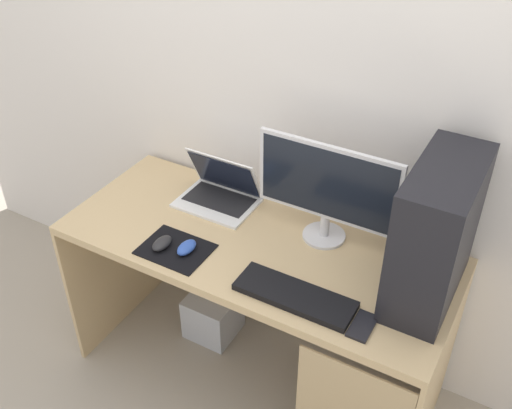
# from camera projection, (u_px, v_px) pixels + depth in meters

# --- Properties ---
(ground_plane) EXTENTS (8.00, 8.00, 0.00)m
(ground_plane) POSITION_uv_depth(u_px,v_px,m) (256.00, 373.00, 2.73)
(ground_plane) COLOR #9E9384
(wall_back) EXTENTS (4.00, 0.05, 2.60)m
(wall_back) POSITION_uv_depth(u_px,v_px,m) (304.00, 81.00, 2.23)
(wall_back) COLOR silver
(wall_back) RESTS_ON ground_plane
(desk) EXTENTS (1.53, 0.64, 0.77)m
(desk) POSITION_uv_depth(u_px,v_px,m) (259.00, 276.00, 2.35)
(desk) COLOR tan
(desk) RESTS_ON ground_plane
(pc_tower) EXTENTS (0.20, 0.45, 0.50)m
(pc_tower) POSITION_uv_depth(u_px,v_px,m) (436.00, 234.00, 1.92)
(pc_tower) COLOR black
(pc_tower) RESTS_ON desk
(monitor) EXTENTS (0.55, 0.17, 0.41)m
(monitor) POSITION_uv_depth(u_px,v_px,m) (327.00, 189.00, 2.17)
(monitor) COLOR silver
(monitor) RESTS_ON desk
(laptop) EXTENTS (0.32, 0.23, 0.21)m
(laptop) POSITION_uv_depth(u_px,v_px,m) (220.00, 192.00, 2.48)
(laptop) COLOR white
(laptop) RESTS_ON desk
(keyboard) EXTENTS (0.42, 0.14, 0.02)m
(keyboard) POSITION_uv_depth(u_px,v_px,m) (295.00, 296.00, 2.03)
(keyboard) COLOR black
(keyboard) RESTS_ON desk
(mousepad) EXTENTS (0.26, 0.20, 0.00)m
(mousepad) POSITION_uv_depth(u_px,v_px,m) (176.00, 249.00, 2.24)
(mousepad) COLOR black
(mousepad) RESTS_ON desk
(mouse_left) EXTENTS (0.06, 0.10, 0.03)m
(mouse_left) POSITION_uv_depth(u_px,v_px,m) (187.00, 247.00, 2.22)
(mouse_left) COLOR #2D51B2
(mouse_left) RESTS_ON mousepad
(mouse_right) EXTENTS (0.06, 0.10, 0.03)m
(mouse_right) POSITION_uv_depth(u_px,v_px,m) (162.00, 243.00, 2.24)
(mouse_right) COLOR #232326
(mouse_right) RESTS_ON mousepad
(cell_phone) EXTENTS (0.07, 0.13, 0.01)m
(cell_phone) POSITION_uv_depth(u_px,v_px,m) (362.00, 326.00, 1.93)
(cell_phone) COLOR black
(cell_phone) RESTS_ON desk
(subwoofer) EXTENTS (0.23, 0.23, 0.23)m
(subwoofer) POSITION_uv_depth(u_px,v_px,m) (213.00, 314.00, 2.88)
(subwoofer) COLOR #B7BCC6
(subwoofer) RESTS_ON ground_plane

